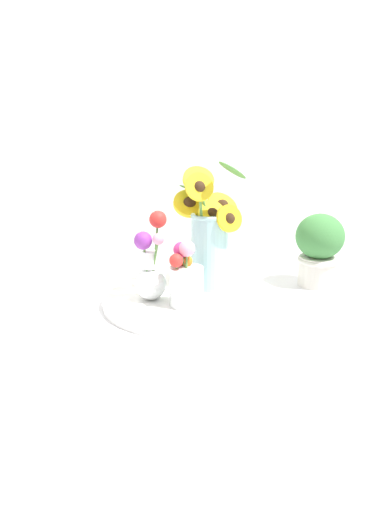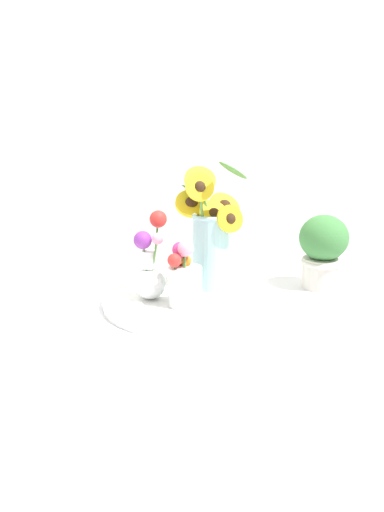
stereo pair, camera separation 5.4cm
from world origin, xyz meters
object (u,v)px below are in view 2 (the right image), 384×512
Objects in this scene: vase_small_center at (184,279)px; vase_bulb_right at (150,269)px; serving_tray at (192,299)px; potted_plant at (323,249)px; mason_jar_sunflowers at (211,237)px.

vase_bulb_right reaches higher than vase_small_center.
serving_tray is 2.08× the size of vase_bulb_right.
vase_bulb_right is 0.48m from potted_plant.
vase_small_center is at bearing -126.43° from serving_tray.
vase_bulb_right reaches higher than potted_plant.
mason_jar_sunflowers is 2.13× the size of vase_small_center.
vase_small_center is (-0.04, -0.06, 0.08)m from serving_tray.
mason_jar_sunflowers reaches higher than vase_bulb_right.
mason_jar_sunflowers is 0.18m from vase_bulb_right.
mason_jar_sunflowers is 1.68× the size of potted_plant.
serving_tray is at bearing 178.75° from potted_plant.
potted_plant reaches higher than vase_small_center.
vase_bulb_right is at bearing -169.77° from mason_jar_sunflowers.
serving_tray is at bearing -9.07° from vase_bulb_right.
potted_plant is at bearing 6.62° from vase_small_center.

